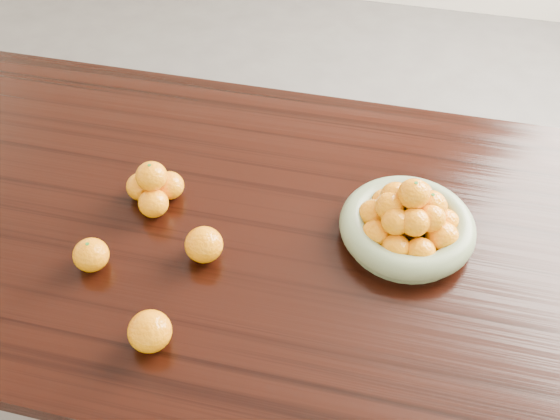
% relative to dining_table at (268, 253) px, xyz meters
% --- Properties ---
extents(ground, '(5.00, 5.00, 0.00)m').
position_rel_dining_table_xyz_m(ground, '(0.00, 0.00, -0.66)').
color(ground, '#555250').
rests_on(ground, ground).
extents(dining_table, '(2.00, 1.00, 0.75)m').
position_rel_dining_table_xyz_m(dining_table, '(0.00, 0.00, 0.00)').
color(dining_table, black).
rests_on(dining_table, ground).
extents(fruit_bowl, '(0.29, 0.29, 0.15)m').
position_rel_dining_table_xyz_m(fruit_bowl, '(0.29, 0.04, 0.13)').
color(fruit_bowl, '#727E5C').
rests_on(fruit_bowl, dining_table).
extents(orange_pyramid, '(0.13, 0.13, 0.11)m').
position_rel_dining_table_xyz_m(orange_pyramid, '(-0.26, 0.02, 0.13)').
color(orange_pyramid, orange).
rests_on(orange_pyramid, dining_table).
extents(loose_orange_0, '(0.07, 0.07, 0.07)m').
position_rel_dining_table_xyz_m(loose_orange_0, '(-0.32, -0.19, 0.12)').
color(loose_orange_0, orange).
rests_on(loose_orange_0, dining_table).
extents(loose_orange_1, '(0.08, 0.08, 0.07)m').
position_rel_dining_table_xyz_m(loose_orange_1, '(-0.14, -0.33, 0.13)').
color(loose_orange_1, orange).
rests_on(loose_orange_1, dining_table).
extents(loose_orange_2, '(0.08, 0.08, 0.07)m').
position_rel_dining_table_xyz_m(loose_orange_2, '(-0.11, -0.11, 0.13)').
color(loose_orange_2, orange).
rests_on(loose_orange_2, dining_table).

